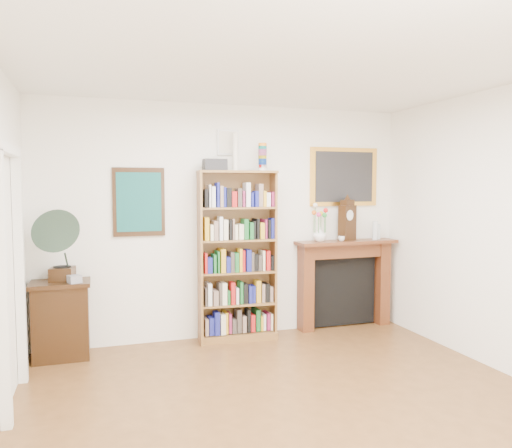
{
  "coord_description": "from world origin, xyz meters",
  "views": [
    {
      "loc": [
        -1.55,
        -3.32,
        1.83
      ],
      "look_at": [
        0.06,
        1.6,
        1.44
      ],
      "focal_mm": 35.0,
      "sensor_mm": 36.0,
      "label": 1
    }
  ],
  "objects_px": {
    "side_cabinet": "(61,320)",
    "flower_vase": "(320,235)",
    "bookshelf": "(237,246)",
    "teacup": "(342,238)",
    "cd_stack": "(74,279)",
    "mantel_clock": "(347,221)",
    "fireplace": "(344,276)",
    "gramophone": "(61,241)",
    "bottle_left": "(375,230)",
    "bottle_right": "(378,232)"
  },
  "relations": [
    {
      "from": "bookshelf",
      "to": "fireplace",
      "type": "height_order",
      "value": "bookshelf"
    },
    {
      "from": "gramophone",
      "to": "cd_stack",
      "type": "xyz_separation_m",
      "value": [
        0.13,
        -0.04,
        -0.39
      ]
    },
    {
      "from": "cd_stack",
      "to": "flower_vase",
      "type": "bearing_deg",
      "value": 4.38
    },
    {
      "from": "side_cabinet",
      "to": "flower_vase",
      "type": "bearing_deg",
      "value": 2.05
    },
    {
      "from": "cd_stack",
      "to": "mantel_clock",
      "type": "height_order",
      "value": "mantel_clock"
    },
    {
      "from": "fireplace",
      "to": "gramophone",
      "type": "bearing_deg",
      "value": -177.67
    },
    {
      "from": "side_cabinet",
      "to": "teacup",
      "type": "height_order",
      "value": "teacup"
    },
    {
      "from": "bookshelf",
      "to": "cd_stack",
      "type": "relative_size",
      "value": 19.29
    },
    {
      "from": "side_cabinet",
      "to": "cd_stack",
      "type": "height_order",
      "value": "cd_stack"
    },
    {
      "from": "fireplace",
      "to": "bottle_right",
      "type": "relative_size",
      "value": 6.76
    },
    {
      "from": "side_cabinet",
      "to": "fireplace",
      "type": "distance_m",
      "value": 3.44
    },
    {
      "from": "cd_stack",
      "to": "bottle_right",
      "type": "height_order",
      "value": "bottle_right"
    },
    {
      "from": "gramophone",
      "to": "teacup",
      "type": "distance_m",
      "value": 3.31
    },
    {
      "from": "side_cabinet",
      "to": "bottle_right",
      "type": "relative_size",
      "value": 4.13
    },
    {
      "from": "cd_stack",
      "to": "side_cabinet",
      "type": "bearing_deg",
      "value": 139.5
    },
    {
      "from": "bookshelf",
      "to": "flower_vase",
      "type": "height_order",
      "value": "bookshelf"
    },
    {
      "from": "bookshelf",
      "to": "gramophone",
      "type": "xyz_separation_m",
      "value": [
        -1.94,
        -0.14,
        0.13
      ]
    },
    {
      "from": "fireplace",
      "to": "flower_vase",
      "type": "relative_size",
      "value": 7.75
    },
    {
      "from": "gramophone",
      "to": "teacup",
      "type": "xyz_separation_m",
      "value": [
        3.31,
        0.12,
        -0.09
      ]
    },
    {
      "from": "fireplace",
      "to": "gramophone",
      "type": "height_order",
      "value": "gramophone"
    },
    {
      "from": "teacup",
      "to": "bottle_right",
      "type": "bearing_deg",
      "value": 6.86
    },
    {
      "from": "side_cabinet",
      "to": "gramophone",
      "type": "xyz_separation_m",
      "value": [
        0.02,
        -0.09,
        0.85
      ]
    },
    {
      "from": "mantel_clock",
      "to": "flower_vase",
      "type": "xyz_separation_m",
      "value": [
        -0.38,
        0.0,
        -0.16
      ]
    },
    {
      "from": "mantel_clock",
      "to": "flower_vase",
      "type": "distance_m",
      "value": 0.42
    },
    {
      "from": "teacup",
      "to": "bottle_right",
      "type": "xyz_separation_m",
      "value": [
        0.57,
        0.07,
        0.07
      ]
    },
    {
      "from": "teacup",
      "to": "fireplace",
      "type": "bearing_deg",
      "value": 46.84
    },
    {
      "from": "side_cabinet",
      "to": "bottle_left",
      "type": "bearing_deg",
      "value": 1.4
    },
    {
      "from": "gramophone",
      "to": "flower_vase",
      "type": "height_order",
      "value": "gramophone"
    },
    {
      "from": "mantel_clock",
      "to": "flower_vase",
      "type": "height_order",
      "value": "mantel_clock"
    },
    {
      "from": "fireplace",
      "to": "gramophone",
      "type": "xyz_separation_m",
      "value": [
        -3.4,
        -0.23,
        0.59
      ]
    },
    {
      "from": "teacup",
      "to": "gramophone",
      "type": "bearing_deg",
      "value": -177.85
    },
    {
      "from": "side_cabinet",
      "to": "gramophone",
      "type": "bearing_deg",
      "value": -75.06
    },
    {
      "from": "bookshelf",
      "to": "bottle_left",
      "type": "xyz_separation_m",
      "value": [
        1.87,
        0.02,
        0.13
      ]
    },
    {
      "from": "cd_stack",
      "to": "mantel_clock",
      "type": "distance_m",
      "value": 3.34
    },
    {
      "from": "side_cabinet",
      "to": "bookshelf",
      "type": "bearing_deg",
      "value": 1.83
    },
    {
      "from": "bookshelf",
      "to": "mantel_clock",
      "type": "distance_m",
      "value": 1.5
    },
    {
      "from": "fireplace",
      "to": "bottle_left",
      "type": "relative_size",
      "value": 5.63
    },
    {
      "from": "flower_vase",
      "to": "bottle_right",
      "type": "distance_m",
      "value": 0.85
    },
    {
      "from": "mantel_clock",
      "to": "teacup",
      "type": "distance_m",
      "value": 0.25
    },
    {
      "from": "gramophone",
      "to": "side_cabinet",
      "type": "bearing_deg",
      "value": 115.05
    },
    {
      "from": "bookshelf",
      "to": "gramophone",
      "type": "distance_m",
      "value": 1.95
    },
    {
      "from": "gramophone",
      "to": "bottle_right",
      "type": "distance_m",
      "value": 3.88
    },
    {
      "from": "cd_stack",
      "to": "flower_vase",
      "type": "distance_m",
      "value": 2.93
    },
    {
      "from": "bookshelf",
      "to": "bottle_right",
      "type": "height_order",
      "value": "bookshelf"
    },
    {
      "from": "bookshelf",
      "to": "flower_vase",
      "type": "bearing_deg",
      "value": 7.09
    },
    {
      "from": "gramophone",
      "to": "fireplace",
      "type": "bearing_deg",
      "value": 14.15
    },
    {
      "from": "bookshelf",
      "to": "gramophone",
      "type": "height_order",
      "value": "bookshelf"
    },
    {
      "from": "mantel_clock",
      "to": "bottle_left",
      "type": "distance_m",
      "value": 0.42
    },
    {
      "from": "fireplace",
      "to": "mantel_clock",
      "type": "xyz_separation_m",
      "value": [
        0.01,
        -0.05,
        0.72
      ]
    },
    {
      "from": "bookshelf",
      "to": "teacup",
      "type": "xyz_separation_m",
      "value": [
        1.37,
        -0.02,
        0.04
      ]
    }
  ]
}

